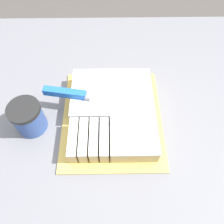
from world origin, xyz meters
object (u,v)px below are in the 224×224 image
Objects in this scene: cake_board at (112,117)px; coffee_cup at (28,118)px; knife at (74,94)px; cake at (113,111)px.

coffee_cup is at bearing -173.92° from cake_board.
cake_board is at bearing -10.24° from knife.
knife is (-0.12, 0.04, 0.04)m from cake.
knife reaches higher than cake_board.
knife is at bearing 162.36° from cake.
coffee_cup reaches higher than cake_board.
coffee_cup is at bearing -143.69° from knife.
coffee_cup is (-0.24, -0.03, 0.05)m from cake_board.
cake_board is at bearing -128.60° from cake.
cake_board is 1.20× the size of knife.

